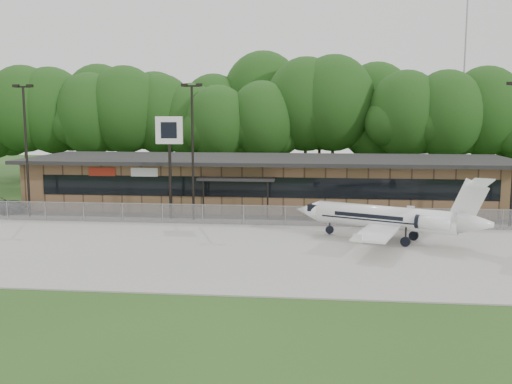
# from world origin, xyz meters

# --- Properties ---
(ground) EXTENTS (160.00, 160.00, 0.00)m
(ground) POSITION_xyz_m (0.00, 0.00, 0.00)
(ground) COLOR #244418
(ground) RESTS_ON ground
(apron) EXTENTS (64.00, 18.00, 0.08)m
(apron) POSITION_xyz_m (0.00, 8.00, 0.04)
(apron) COLOR #9E9B93
(apron) RESTS_ON ground
(parking_lot) EXTENTS (50.00, 9.00, 0.06)m
(parking_lot) POSITION_xyz_m (0.00, 19.50, 0.03)
(parking_lot) COLOR #383835
(parking_lot) RESTS_ON ground
(terminal) EXTENTS (41.00, 11.65, 4.30)m
(terminal) POSITION_xyz_m (-0.00, 23.94, 2.18)
(terminal) COLOR brown
(terminal) RESTS_ON ground
(fence) EXTENTS (46.00, 0.04, 1.52)m
(fence) POSITION_xyz_m (0.00, 15.00, 0.78)
(fence) COLOR gray
(fence) RESTS_ON ground
(treeline) EXTENTS (72.00, 12.00, 15.00)m
(treeline) POSITION_xyz_m (0.00, 42.00, 7.50)
(treeline) COLOR #173D13
(treeline) RESTS_ON ground
(radio_mast) EXTENTS (0.20, 0.20, 25.00)m
(radio_mast) POSITION_xyz_m (22.00, 48.00, 12.50)
(radio_mast) COLOR gray
(radio_mast) RESTS_ON ground
(light_pole_left) EXTENTS (1.55, 0.30, 10.23)m
(light_pole_left) POSITION_xyz_m (-18.00, 16.50, 5.98)
(light_pole_left) COLOR black
(light_pole_left) RESTS_ON ground
(light_pole_mid) EXTENTS (1.55, 0.30, 10.23)m
(light_pole_mid) POSITION_xyz_m (-5.00, 16.50, 5.98)
(light_pole_mid) COLOR black
(light_pole_mid) RESTS_ON ground
(business_jet) EXTENTS (12.35, 11.01, 4.26)m
(business_jet) POSITION_xyz_m (8.94, 10.60, 1.52)
(business_jet) COLOR white
(business_jet) RESTS_ON ground
(pole_sign) EXTENTS (2.06, 0.30, 7.84)m
(pole_sign) POSITION_xyz_m (-6.83, 16.80, 5.99)
(pole_sign) COLOR black
(pole_sign) RESTS_ON ground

